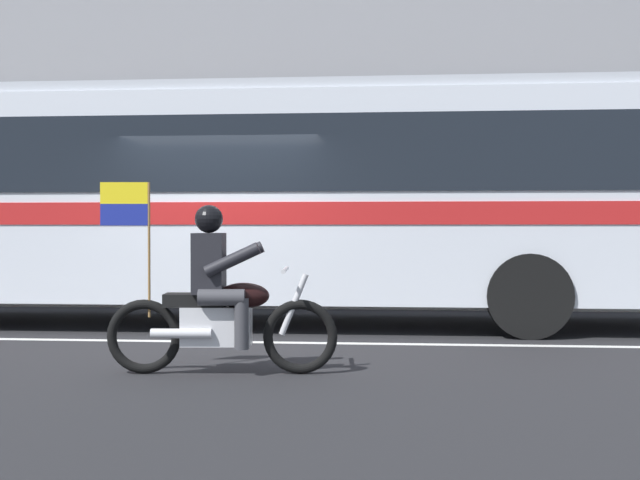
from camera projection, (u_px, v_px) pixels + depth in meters
name	position (u px, v px, depth m)	size (l,w,h in m)	color
ground_plane	(219.00, 335.00, 10.02)	(60.00, 60.00, 0.00)	black
sidewalk_curb	(276.00, 295.00, 15.10)	(28.00, 3.80, 0.15)	#B7B2A8
lane_center_stripe	(209.00, 341.00, 9.42)	(26.60, 0.14, 0.01)	silver
office_building_facade	(291.00, 46.00, 17.29)	(28.00, 0.89, 10.55)	gray
transit_bus	(254.00, 189.00, 11.16)	(13.07, 2.65, 3.22)	silver
motorcycle_with_rider	(219.00, 302.00, 7.37)	(2.19, 0.64, 1.78)	black
fire_hydrant	(213.00, 273.00, 14.45)	(0.22, 0.30, 0.75)	gold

